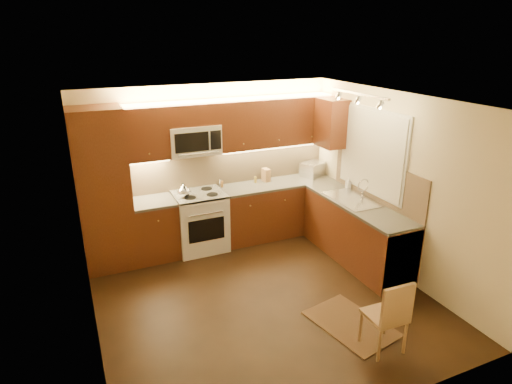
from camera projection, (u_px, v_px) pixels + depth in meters
name	position (u px, v px, depth m)	size (l,w,h in m)	color
floor	(263.00, 298.00, 5.63)	(4.00, 4.00, 0.01)	black
ceiling	(264.00, 102.00, 4.77)	(4.00, 4.00, 0.01)	beige
wall_back	(210.00, 165.00, 6.92)	(4.00, 0.01, 2.50)	beige
wall_front	(369.00, 295.00, 3.48)	(4.00, 0.01, 2.50)	beige
wall_left	(84.00, 239.00, 4.44)	(0.01, 4.00, 2.50)	beige
wall_right	(397.00, 186.00, 5.96)	(0.01, 4.00, 2.50)	beige
pantry	(103.00, 191.00, 6.06)	(0.70, 0.60, 2.30)	#451E0E
base_cab_back_left	(155.00, 230.00, 6.56)	(0.62, 0.60, 0.86)	#451E0E
counter_back_left	(153.00, 202.00, 6.41)	(0.62, 0.60, 0.04)	#3B3935
base_cab_back_right	(277.00, 209.00, 7.34)	(1.92, 0.60, 0.86)	#451E0E
counter_back_right	(277.00, 184.00, 7.18)	(1.92, 0.60, 0.04)	#3B3935
base_cab_right	(356.00, 233.00, 6.47)	(0.60, 2.00, 0.86)	#451E0E
counter_right	(358.00, 204.00, 6.32)	(0.60, 2.00, 0.04)	#3B3935
dishwasher	(387.00, 253.00, 5.87)	(0.58, 0.60, 0.84)	silver
backsplash_back	(231.00, 165.00, 7.06)	(3.30, 0.02, 0.60)	tan
backsplash_right	(377.00, 181.00, 6.32)	(0.02, 2.00, 0.60)	tan
upper_cab_back_left	(145.00, 133.00, 6.17)	(0.62, 0.35, 0.75)	#451E0E
upper_cab_back_right	(275.00, 122.00, 6.95)	(1.92, 0.35, 0.75)	#451E0E
upper_cab_bridge	(192.00, 114.00, 6.36)	(0.76, 0.35, 0.31)	#451E0E
upper_cab_right_corner	(331.00, 123.00, 6.88)	(0.35, 0.50, 0.75)	#451E0E
stove	(200.00, 221.00, 6.79)	(0.76, 0.65, 0.92)	silver
microwave	(194.00, 140.00, 6.48)	(0.76, 0.38, 0.44)	silver
window_frame	(372.00, 151.00, 6.31)	(0.03, 1.44, 1.24)	silver
window_blinds	(371.00, 152.00, 6.30)	(0.02, 1.36, 1.16)	silver
sink	(353.00, 195.00, 6.41)	(0.52, 0.86, 0.15)	silver
faucet	(363.00, 188.00, 6.46)	(0.20, 0.04, 0.30)	silver
track_light_bar	(359.00, 94.00, 5.72)	(0.04, 1.20, 0.03)	silver
kettle	(184.00, 190.00, 6.45)	(0.19, 0.19, 0.22)	silver
toaster_oven	(313.00, 169.00, 7.48)	(0.39, 0.29, 0.23)	silver
knife_block	(266.00, 175.00, 7.21)	(0.10, 0.15, 0.21)	olive
spice_jar_a	(220.00, 182.00, 7.02)	(0.04, 0.04, 0.10)	silver
spice_jar_b	(222.00, 184.00, 6.95)	(0.04, 0.04, 0.10)	#905E2B
spice_jar_c	(220.00, 182.00, 7.02)	(0.05, 0.05, 0.10)	silver
spice_jar_d	(255.00, 180.00, 7.15)	(0.04, 0.04, 0.10)	olive
soap_bottle	(348.00, 183.00, 6.89)	(0.07, 0.08, 0.16)	white
rug	(351.00, 324.00, 5.13)	(0.67, 1.01, 0.01)	black
dining_chair	(385.00, 314.00, 4.61)	(0.38, 0.38, 0.86)	olive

